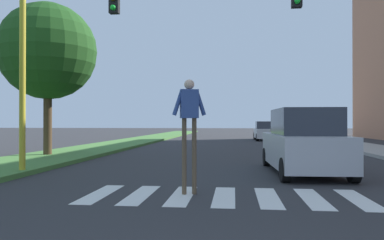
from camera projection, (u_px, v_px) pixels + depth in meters
name	position (u px, v px, depth m)	size (l,w,h in m)	color
ground_plane	(231.00, 141.00, 31.16)	(140.00, 140.00, 0.00)	#2D2D30
crosswalk	(224.00, 196.00, 7.89)	(5.85, 2.20, 0.01)	silver
median_strip	(137.00, 141.00, 30.01)	(3.55, 64.00, 0.15)	#477A38
tree_mid	(48.00, 52.00, 16.62)	(4.25, 4.25, 6.67)	#4C3823
sidewalk_right	(336.00, 142.00, 28.31)	(3.00, 64.00, 0.15)	#9E9991
traffic_light_gantry	(114.00, 25.00, 10.85)	(9.44, 0.30, 6.00)	gold
pedestrian_performer	(189.00, 118.00, 8.16)	(0.74, 0.34, 2.49)	brown
suv_crossing	(303.00, 143.00, 11.51)	(2.14, 4.67, 1.97)	#B7B7BC
sedan_midblock	(265.00, 132.00, 32.63)	(1.84, 4.20, 1.64)	silver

